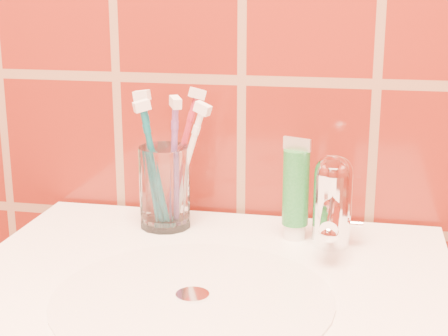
# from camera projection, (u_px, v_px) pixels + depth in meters

# --- Properties ---
(glass_tumbler) EXTENTS (0.08, 0.08, 0.11)m
(glass_tumbler) POSITION_uv_depth(u_px,v_px,m) (165.00, 187.00, 0.92)
(glass_tumbler) COLOR white
(glass_tumbler) RESTS_ON pedestal_sink
(toothpaste_tube) EXTENTS (0.04, 0.03, 0.13)m
(toothpaste_tube) POSITION_uv_depth(u_px,v_px,m) (296.00, 192.00, 0.88)
(toothpaste_tube) COLOR white
(toothpaste_tube) RESTS_ON pedestal_sink
(faucet) EXTENTS (0.05, 0.11, 0.12)m
(faucet) POSITION_uv_depth(u_px,v_px,m) (332.00, 198.00, 0.85)
(faucet) COLOR white
(faucet) RESTS_ON pedestal_sink
(toothbrush_0) EXTENTS (0.12, 0.11, 0.19)m
(toothbrush_0) POSITION_uv_depth(u_px,v_px,m) (185.00, 166.00, 0.91)
(toothbrush_0) COLOR white
(toothbrush_0) RESTS_ON glass_tumbler
(toothbrush_1) EXTENTS (0.07, 0.09, 0.19)m
(toothbrush_1) POSITION_uv_depth(u_px,v_px,m) (174.00, 164.00, 0.91)
(toothbrush_1) COLOR #73428E
(toothbrush_1) RESTS_ON glass_tumbler
(toothbrush_2) EXTENTS (0.09, 0.09, 0.19)m
(toothbrush_2) POSITION_uv_depth(u_px,v_px,m) (155.00, 167.00, 0.90)
(toothbrush_2) COLOR #0D626F
(toothbrush_2) RESTS_ON glass_tumbler
(toothbrush_3) EXTENTS (0.06, 0.06, 0.20)m
(toothbrush_3) POSITION_uv_depth(u_px,v_px,m) (153.00, 161.00, 0.91)
(toothbrush_3) COLOR #0D5D6D
(toothbrush_3) RESTS_ON glass_tumbler
(toothbrush_4) EXTENTS (0.13, 0.12, 0.20)m
(toothbrush_4) POSITION_uv_depth(u_px,v_px,m) (180.00, 158.00, 0.93)
(toothbrush_4) COLOR #A42335
(toothbrush_4) RESTS_ON glass_tumbler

